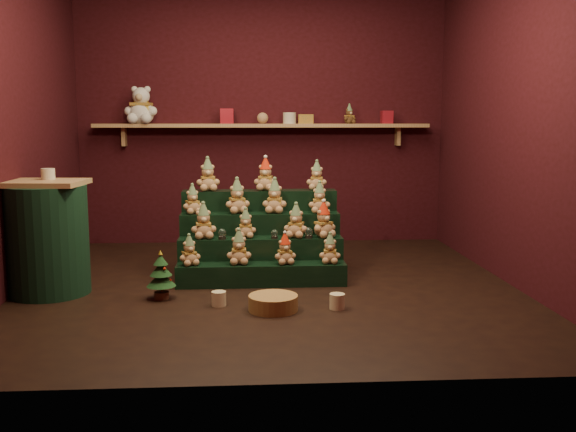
{
  "coord_description": "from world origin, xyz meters",
  "views": [
    {
      "loc": [
        -0.18,
        -5.14,
        1.34
      ],
      "look_at": [
        0.17,
        0.25,
        0.55
      ],
      "focal_mm": 40.0,
      "sensor_mm": 36.0,
      "label": 1
    }
  ],
  "objects": [
    {
      "name": "teddy_8",
      "position": [
        -0.66,
        0.49,
        0.67
      ],
      "size": [
        0.23,
        0.22,
        0.25
      ],
      "primitive_type": null,
      "rotation": [
        0.0,
        0.0,
        0.39
      ],
      "color": "tan",
      "rests_on": "riser_tier_midback"
    },
    {
      "name": "snow_globe_b",
      "position": [
        0.05,
        0.2,
        0.4
      ],
      "size": [
        0.06,
        0.06,
        0.08
      ],
      "color": "black",
      "rests_on": "riser_tier_midfront"
    },
    {
      "name": "wicker_basket",
      "position": [
        0.0,
        -0.69,
        0.06
      ],
      "size": [
        0.42,
        0.42,
        0.11
      ],
      "primitive_type": "cylinder",
      "rotation": [
        0.0,
        0.0,
        -0.22
      ],
      "color": "#AB8745",
      "rests_on": "ground"
    },
    {
      "name": "riser_tier_midback",
      "position": [
        -0.07,
        0.48,
        0.27
      ],
      "size": [
        1.4,
        0.22,
        0.54
      ],
      "primitive_type": "cube",
      "color": "black",
      "rests_on": "ground"
    },
    {
      "name": "teddy_4",
      "position": [
        -0.55,
        0.26,
        0.51
      ],
      "size": [
        0.24,
        0.22,
        0.3
      ],
      "primitive_type": null,
      "rotation": [
        0.0,
        0.0,
        0.15
      ],
      "color": "tan",
      "rests_on": "riser_tier_midfront"
    },
    {
      "name": "teddy_12",
      "position": [
        -0.53,
        0.69,
        0.87
      ],
      "size": [
        0.24,
        0.22,
        0.3
      ],
      "primitive_type": null,
      "rotation": [
        0.0,
        0.0,
        0.16
      ],
      "color": "tan",
      "rests_on": "riser_tier_back"
    },
    {
      "name": "white_bear",
      "position": [
        -1.29,
        1.84,
        1.57
      ],
      "size": [
        0.39,
        0.36,
        0.49
      ],
      "primitive_type": null,
      "rotation": [
        0.0,
        0.0,
        -0.12
      ],
      "color": "silver",
      "rests_on": "back_shelf"
    },
    {
      "name": "mini_christmas_tree",
      "position": [
        -0.84,
        -0.33,
        0.18
      ],
      "size": [
        0.22,
        0.22,
        0.38
      ],
      "rotation": [
        0.0,
        0.0,
        -0.08
      ],
      "color": "#4C291B",
      "rests_on": "ground"
    },
    {
      "name": "snow_globe_a",
      "position": [
        -0.39,
        0.2,
        0.41
      ],
      "size": [
        0.07,
        0.07,
        0.09
      ],
      "color": "black",
      "rests_on": "riser_tier_midfront"
    },
    {
      "name": "teddy_13",
      "position": [
        -0.01,
        0.69,
        0.87
      ],
      "size": [
        0.24,
        0.22,
        0.29
      ],
      "primitive_type": null,
      "rotation": [
        0.0,
        0.0,
        -0.18
      ],
      "color": "tan",
      "rests_on": "riser_tier_back"
    },
    {
      "name": "right_wall",
      "position": [
        2.05,
        0.0,
        1.4
      ],
      "size": [
        0.1,
        4.0,
        2.8
      ],
      "primitive_type": "cube",
      "color": "black",
      "rests_on": "ground"
    },
    {
      "name": "front_wall",
      "position": [
        0.0,
        -2.05,
        1.4
      ],
      "size": [
        4.0,
        0.1,
        2.8
      ],
      "primitive_type": "cube",
      "color": "black",
      "rests_on": "ground"
    },
    {
      "name": "teddy_10",
      "position": [
        0.07,
        0.5,
        0.69
      ],
      "size": [
        0.24,
        0.22,
        0.3
      ],
      "primitive_type": null,
      "rotation": [
        0.0,
        0.0,
        -0.15
      ],
      "color": "tan",
      "rests_on": "riser_tier_midback"
    },
    {
      "name": "teddy_6",
      "position": [
        0.24,
        0.25,
        0.5
      ],
      "size": [
        0.25,
        0.24,
        0.29
      ],
      "primitive_type": null,
      "rotation": [
        0.0,
        0.0,
        -0.33
      ],
      "color": "tan",
      "rests_on": "riser_tier_midfront"
    },
    {
      "name": "back_wall",
      "position": [
        0.0,
        2.05,
        1.4
      ],
      "size": [
        4.0,
        0.1,
        2.8
      ],
      "primitive_type": "cube",
      "color": "black",
      "rests_on": "ground"
    },
    {
      "name": "shelf_plush_ball",
      "position": [
        -0.0,
        1.85,
        1.38
      ],
      "size": [
        0.12,
        0.12,
        0.12
      ],
      "primitive_type": "sphere",
      "color": "tan",
      "rests_on": "back_shelf"
    },
    {
      "name": "teddy_3",
      "position": [
        0.5,
        0.03,
        0.3
      ],
      "size": [
        0.19,
        0.18,
        0.25
      ],
      "primitive_type": null,
      "rotation": [
        0.0,
        0.0,
        -0.12
      ],
      "color": "tan",
      "rests_on": "riser_tier_front"
    },
    {
      "name": "gift_tin_red_b",
      "position": [
        1.35,
        1.85,
        1.39
      ],
      "size": [
        0.12,
        0.12,
        0.14
      ],
      "primitive_type": "cube",
      "color": "maroon",
      "rests_on": "back_shelf"
    },
    {
      "name": "teddy_0",
      "position": [
        -0.65,
        0.03,
        0.3
      ],
      "size": [
        0.23,
        0.22,
        0.25
      ],
      "primitive_type": null,
      "rotation": [
        0.0,
        0.0,
        0.44
      ],
      "color": "tan",
      "rests_on": "riser_tier_front"
    },
    {
      "name": "teddy_9",
      "position": [
        -0.27,
        0.5,
        0.69
      ],
      "size": [
        0.26,
        0.25,
        0.3
      ],
      "primitive_type": null,
      "rotation": [
        0.0,
        0.0,
        0.26
      ],
      "color": "tan",
      "rests_on": "riser_tier_midback"
    },
    {
      "name": "snow_globe_c",
      "position": [
        0.34,
        0.2,
        0.41
      ],
      "size": [
        0.07,
        0.07,
        0.09
      ],
      "color": "black",
      "rests_on": "riser_tier_midfront"
    },
    {
      "name": "back_shelf",
      "position": [
        0.0,
        1.87,
        1.29
      ],
      "size": [
        3.6,
        0.26,
        0.24
      ],
      "color": "tan",
      "rests_on": "ground"
    },
    {
      "name": "gift_tin_cream",
      "position": [
        0.29,
        1.85,
        1.38
      ],
      "size": [
        0.14,
        0.14,
        0.12
      ],
      "primitive_type": "cylinder",
      "color": "beige",
      "rests_on": "back_shelf"
    },
    {
      "name": "teddy_7",
      "position": [
        0.47,
        0.25,
        0.51
      ],
      "size": [
        0.28,
        0.27,
        0.3
      ],
      "primitive_type": null,
      "rotation": [
        0.0,
        0.0,
        0.53
      ],
      "color": "tan",
      "rests_on": "riser_tier_midfront"
    },
    {
      "name": "gift_tin_red_a",
      "position": [
        -0.39,
        1.85,
        1.4
      ],
      "size": [
        0.14,
        0.14,
        0.16
      ],
      "primitive_type": "cube",
      "color": "maroon",
      "rests_on": "back_shelf"
    },
    {
      "name": "riser_tier_back",
      "position": [
        -0.07,
        0.7,
        0.36
      ],
      "size": [
        1.4,
        0.22,
        0.72
      ],
      "primitive_type": "cube",
      "color": "black",
      "rests_on": "ground"
    },
    {
      "name": "riser_tier_front",
      "position": [
        -0.07,
        0.04,
        0.09
      ],
      "size": [
        1.4,
        0.22,
        0.18
      ],
      "primitive_type": "cube",
      "color": "black",
      "rests_on": "ground"
    },
    {
      "name": "teddy_5",
      "position": [
        -0.19,
        0.27,
        0.48
      ],
      "size": [
        0.18,
        0.16,
        0.25
      ],
      "primitive_type": null,
      "rotation": [
        0.0,
        0.0,
        -0.0
      ],
      "color": "tan",
      "rests_on": "riser_tier_midfront"
    },
    {
      "name": "teddy_2",
      "position": [
        0.13,
        0.02,
        0.31
      ],
      "size": [
        0.21,
        0.19,
        0.25
      ],
      "primitive_type": null,
      "rotation": [
        0.0,
        0.0,
        0.2
      ],
      "color": "tan",
      "rests_on": "riser_tier_front"
    },
    {
      "name": "teddy_14",
      "position": [
        0.46,
        0.72,
        0.85
      ],
      "size": [
        0.21,
        0.2,
        0.26
      ],
      "primitive_type": null,
      "rotation": [
        0.0,
        0.0,
        -0.17
      ],
      "color": "tan",
      "rests_on": "riser_tier_back"
    },
    {
      "name": "teddy_1",
      "position": [
        -0.25,
        0.05,
        0.32
      ],
      "size": [
        0.2,
        0.18,
        0.28
      ],
      "primitive_type": null,
      "rotation": [
        0.0,
        0.0,
        0.01
      ],
      "color": "tan",
      "rests_on": "riser_tier_front"
    },
    {
      "name": "ground",
      "position": [
        0.0,
        0.0,
        0.0
      ],
      "size": [
        4.0,
        4.0,
        0.0
      ],
      "primitive_type": "plane",
      "color": "black",
      "rests_on": "ground"
    },
    {
      "name": "table_ornament",
      "position": [
        -1.73,
        -0.01,
        0.94
      ],
      "size": [
        0.11,
        0.11,
        0.09
      ],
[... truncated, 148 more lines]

